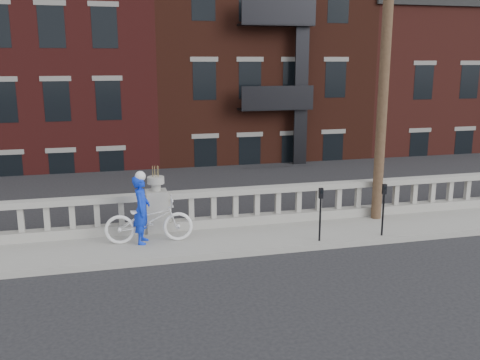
{
  "coord_description": "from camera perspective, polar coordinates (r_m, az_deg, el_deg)",
  "views": [
    {
      "loc": [
        -1.22,
        -9.7,
        4.59
      ],
      "look_at": [
        2.07,
        3.2,
        1.58
      ],
      "focal_mm": 40.0,
      "sensor_mm": 36.0,
      "label": 1
    }
  ],
  "objects": [
    {
      "name": "balustrade",
      "position": [
        14.26,
        -8.86,
        -3.51
      ],
      "size": [
        28.0,
        0.34,
        1.03
      ],
      "color": "gray",
      "rests_on": "sidewalk"
    },
    {
      "name": "lower_level",
      "position": [
        32.85,
        -11.31,
        9.08
      ],
      "size": [
        80.0,
        44.0,
        20.8
      ],
      "color": "#605E59",
      "rests_on": "ground"
    },
    {
      "name": "cyclist",
      "position": [
        13.33,
        -10.45,
        -3.11
      ],
      "size": [
        0.54,
        0.7,
        1.7
      ],
      "primitive_type": "imported",
      "rotation": [
        0.0,
        0.0,
        1.34
      ],
      "color": "#0D2ECC",
      "rests_on": "sidewalk"
    },
    {
      "name": "utility_pole",
      "position": [
        15.24,
        15.36,
        14.73
      ],
      "size": [
        1.6,
        0.28,
        10.0
      ],
      "color": "#422D1E",
      "rests_on": "sidewalk"
    },
    {
      "name": "sidewalk",
      "position": [
        13.53,
        -8.37,
        -6.9
      ],
      "size": [
        32.0,
        2.2,
        0.15
      ],
      "primitive_type": "cube",
      "color": "gray",
      "rests_on": "ground"
    },
    {
      "name": "planter_pedestal",
      "position": [
        14.21,
        -8.88,
        -2.77
      ],
      "size": [
        0.55,
        0.55,
        1.76
      ],
      "color": "gray",
      "rests_on": "sidewalk"
    },
    {
      "name": "parking_meter_d",
      "position": [
        13.38,
        8.58,
        -3.0
      ],
      "size": [
        0.1,
        0.09,
        1.36
      ],
      "color": "black",
      "rests_on": "sidewalk"
    },
    {
      "name": "parking_meter_e",
      "position": [
        14.13,
        15.06,
        -2.46
      ],
      "size": [
        0.1,
        0.09,
        1.36
      ],
      "color": "black",
      "rests_on": "sidewalk"
    },
    {
      "name": "bicycle",
      "position": [
        13.42,
        -9.69,
        -4.23
      ],
      "size": [
        2.2,
        0.88,
        1.13
      ],
      "primitive_type": "imported",
      "rotation": [
        0.0,
        0.0,
        1.51
      ],
      "color": "white",
      "rests_on": "sidewalk"
    },
    {
      "name": "ground",
      "position": [
        10.8,
        -6.62,
        -12.52
      ],
      "size": [
        120.0,
        120.0,
        0.0
      ],
      "primitive_type": "plane",
      "color": "black",
      "rests_on": "ground"
    }
  ]
}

